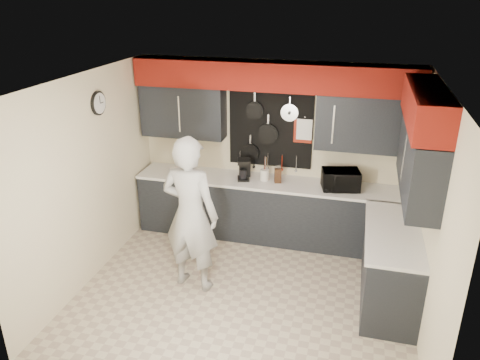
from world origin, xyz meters
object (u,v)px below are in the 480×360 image
(knife_block, at_px, (278,176))
(person, at_px, (190,215))
(coffee_maker, at_px, (244,169))
(microwave, at_px, (340,180))
(utensil_crock, at_px, (264,175))

(knife_block, distance_m, person, 1.63)
(knife_block, bearing_deg, coffee_maker, 165.07)
(microwave, height_order, person, person)
(person, bearing_deg, knife_block, -111.32)
(coffee_maker, height_order, person, person)
(microwave, relative_size, utensil_crock, 3.09)
(microwave, bearing_deg, coffee_maker, 165.73)
(utensil_crock, bearing_deg, person, -112.68)
(knife_block, bearing_deg, microwave, -16.55)
(utensil_crock, xyz_separation_m, coffee_maker, (-0.30, -0.04, 0.08))
(person, bearing_deg, microwave, -132.08)
(coffee_maker, distance_m, person, 1.45)
(knife_block, height_order, person, person)
(microwave, xyz_separation_m, utensil_crock, (-1.08, 0.06, -0.06))
(utensil_crock, relative_size, person, 0.08)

